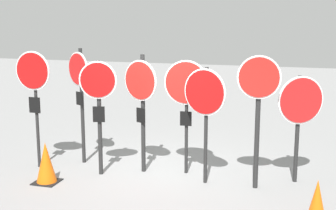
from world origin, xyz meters
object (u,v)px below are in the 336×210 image
Objects in this scene: stop_sign_4 at (186,92)px; stop_sign_3 at (141,94)px; stop_sign_0 at (34,82)px; stop_sign_7 at (300,108)px; stop_sign_5 at (205,100)px; stop_sign_1 at (80,84)px; stop_sign_2 at (98,96)px; stop_sign_6 at (258,97)px; traffic_cone_1 at (317,203)px; traffic_cone_0 at (46,163)px.

stop_sign_3 is at bearing -172.38° from stop_sign_4.
stop_sign_3 reaches higher than stop_sign_4.
stop_sign_0 is 1.19× the size of stop_sign_7.
stop_sign_3 reaches higher than stop_sign_5.
stop_sign_2 is (0.68, -0.58, -0.11)m from stop_sign_1.
stop_sign_4 is at bearing 153.87° from stop_sign_7.
stop_sign_6 is at bearing 24.13° from stop_sign_1.
stop_sign_6 reaches higher than traffic_cone_1.
stop_sign_3 is at bearing 168.94° from stop_sign_6.
stop_sign_3 is 2.26m from stop_sign_6.
stop_sign_7 is at bearing 100.04° from traffic_cone_1.
stop_sign_1 reaches higher than stop_sign_2.
stop_sign_5 is at bearing 8.94° from stop_sign_3.
stop_sign_7 reaches higher than traffic_cone_0.
stop_sign_3 is 1.17× the size of stop_sign_7.
traffic_cone_0 is 4.78m from traffic_cone_1.
stop_sign_1 is 2.25m from stop_sign_4.
stop_sign_1 is 1.41m from stop_sign_3.
stop_sign_6 is at bearing 128.43° from traffic_cone_1.
stop_sign_5 reaches higher than stop_sign_7.
stop_sign_7 is (1.63, 0.53, -0.15)m from stop_sign_5.
stop_sign_1 is (0.73, 0.53, -0.08)m from stop_sign_0.
stop_sign_1 is 5.14m from traffic_cone_1.
stop_sign_3 is 1.04× the size of stop_sign_4.
traffic_cone_1 is at bearing -36.46° from stop_sign_4.
stop_sign_7 is (5.06, 0.58, -0.34)m from stop_sign_0.
stop_sign_4 is 0.93× the size of stop_sign_6.
stop_sign_6 is 3.12× the size of traffic_cone_0.
stop_sign_2 is 0.93× the size of stop_sign_6.
stop_sign_2 is 4.31m from traffic_cone_1.
stop_sign_7 reaches higher than traffic_cone_1.
stop_sign_7 is (3.65, 0.63, -0.14)m from stop_sign_2.
stop_sign_4 reaches higher than stop_sign_7.
stop_sign_1 is at bearing 177.41° from stop_sign_4.
traffic_cone_0 is at bearing -153.85° from stop_sign_2.
stop_sign_0 is 1.42m from stop_sign_2.
stop_sign_7 is at bearing 16.39° from traffic_cone_0.
stop_sign_0 is 5.11m from stop_sign_7.
stop_sign_6 reaches higher than traffic_cone_0.
stop_sign_1 is 1.08× the size of stop_sign_2.
stop_sign_6 is (4.37, 0.06, -0.09)m from stop_sign_0.
stop_sign_1 reaches higher than stop_sign_6.
traffic_cone_1 is at bearing -4.19° from stop_sign_3.
stop_sign_7 is (2.94, 0.24, -0.15)m from stop_sign_3.
stop_sign_6 reaches higher than stop_sign_2.
stop_sign_6 is (2.96, 0.11, 0.11)m from stop_sign_2.
stop_sign_5 is at bearing 176.53° from stop_sign_6.
stop_sign_4 is at bearing 4.09° from stop_sign_2.
stop_sign_0 is at bearing 157.57° from stop_sign_7.
traffic_cone_0 is (-1.49, -1.07, -1.19)m from stop_sign_3.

